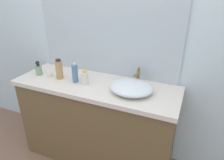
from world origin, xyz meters
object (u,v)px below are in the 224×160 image
Objects in this scene: perfume_bottle at (59,69)px; spray_can at (85,78)px; lotion_bottle at (75,73)px; candle_jar at (50,75)px; sink_basin at (131,87)px; soap_dispenser at (39,69)px.

perfume_bottle reaches higher than spray_can.
candle_jar is (-0.30, 0.00, -0.07)m from lotion_bottle.
sink_basin is 0.98m from soap_dispenser.
perfume_bottle is at bearing 176.51° from spray_can.
sink_basin is at bearing 0.88° from soap_dispenser.
soap_dispenser is at bearing -178.03° from perfume_bottle.
soap_dispenser is at bearing -178.74° from candle_jar.
lotion_bottle is (0.43, 0.00, 0.03)m from soap_dispenser.
soap_dispenser reaches higher than spray_can.
lotion_bottle is at bearing -0.54° from candle_jar.
candle_jar is at bearing 178.30° from spray_can.
lotion_bottle is at bearing -178.43° from sink_basin.
spray_can is 0.41m from candle_jar.
sink_basin is at bearing 0.82° from candle_jar.
perfume_bottle is at bearing 2.76° from candle_jar.
lotion_bottle is at bearing -2.66° from perfume_bottle.
lotion_bottle is at bearing 0.01° from soap_dispenser.
sink_basin is 7.45× the size of candle_jar.
lotion_bottle is 0.31m from candle_jar.
sink_basin reaches higher than candle_jar.
spray_can is (0.54, -0.01, 0.00)m from soap_dispenser.
candle_jar is at bearing 1.26° from soap_dispenser.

